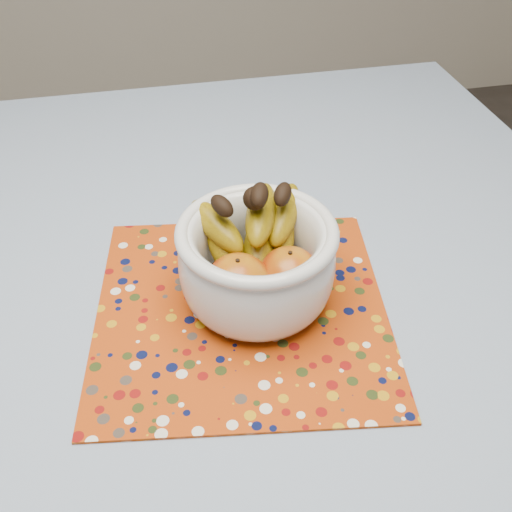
# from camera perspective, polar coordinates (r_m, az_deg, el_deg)

# --- Properties ---
(table) EXTENTS (1.20, 1.20, 0.75)m
(table) POSITION_cam_1_polar(r_m,az_deg,el_deg) (0.83, -7.09, -9.32)
(table) COLOR brown
(table) RESTS_ON ground
(tablecloth) EXTENTS (1.32, 1.32, 0.01)m
(tablecloth) POSITION_cam_1_polar(r_m,az_deg,el_deg) (0.77, -7.58, -5.37)
(tablecloth) COLOR slate
(tablecloth) RESTS_ON table
(placemat) EXTENTS (0.41, 0.41, 0.00)m
(placemat) POSITION_cam_1_polar(r_m,az_deg,el_deg) (0.75, -1.40, -5.08)
(placemat) COLOR #993208
(placemat) RESTS_ON tablecloth
(fruit_bowl) EXTENTS (0.21, 0.20, 0.16)m
(fruit_bowl) POSITION_cam_1_polar(r_m,az_deg,el_deg) (0.72, 0.08, 0.32)
(fruit_bowl) COLOR silver
(fruit_bowl) RESTS_ON placemat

